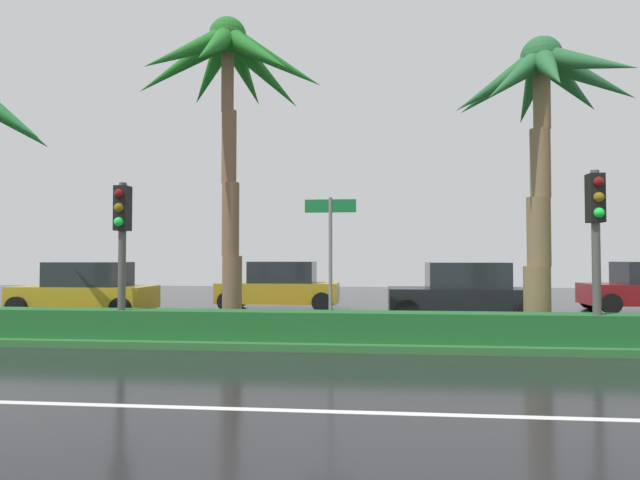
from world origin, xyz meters
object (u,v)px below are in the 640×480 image
at_px(street_name_sign, 330,248).
at_px(car_in_traffic_leading, 86,290).
at_px(palm_tree_centre_left, 230,78).
at_px(traffic_signal_median_left, 122,231).
at_px(traffic_signal_median_right, 596,224).
at_px(car_in_traffic_second, 280,286).
at_px(car_in_traffic_third, 463,293).
at_px(palm_tree_centre, 541,103).

xyz_separation_m(street_name_sign, car_in_traffic_leading, (-8.20, 4.88, -1.25)).
relative_size(palm_tree_centre_left, traffic_signal_median_left, 2.28).
height_order(traffic_signal_median_right, car_in_traffic_second, traffic_signal_median_right).
height_order(palm_tree_centre_left, car_in_traffic_third, palm_tree_centre_left).
bearing_deg(traffic_signal_median_right, traffic_signal_median_left, -179.99).
distance_m(palm_tree_centre_left, palm_tree_centre, 7.25).
distance_m(traffic_signal_median_left, car_in_traffic_third, 9.77).
bearing_deg(traffic_signal_median_right, street_name_sign, 175.11).
distance_m(car_in_traffic_leading, car_in_traffic_second, 6.44).
bearing_deg(traffic_signal_median_right, palm_tree_centre, 115.36).
distance_m(palm_tree_centre_left, car_in_traffic_second, 8.52).
relative_size(traffic_signal_median_right, car_in_traffic_leading, 0.80).
height_order(traffic_signal_median_right, car_in_traffic_leading, traffic_signal_median_right).
relative_size(car_in_traffic_leading, car_in_traffic_second, 1.00).
bearing_deg(car_in_traffic_leading, car_in_traffic_second, -153.04).
bearing_deg(street_name_sign, traffic_signal_median_right, -4.89).
relative_size(traffic_signal_median_left, car_in_traffic_third, 0.77).
distance_m(palm_tree_centre_left, traffic_signal_median_right, 8.80).
distance_m(traffic_signal_median_left, car_in_traffic_leading, 6.73).
bearing_deg(street_name_sign, traffic_signal_median_left, -174.19).
relative_size(palm_tree_centre, traffic_signal_median_right, 1.94).
relative_size(street_name_sign, car_in_traffic_second, 0.70).
xyz_separation_m(traffic_signal_median_left, car_in_traffic_second, (1.97, 8.25, -1.61)).
height_order(palm_tree_centre_left, palm_tree_centre, palm_tree_centre_left).
xyz_separation_m(palm_tree_centre_left, car_in_traffic_leading, (-5.65, 3.67, -5.40)).
xyz_separation_m(street_name_sign, car_in_traffic_second, (-2.47, 7.80, -1.25)).
bearing_deg(traffic_signal_median_right, car_in_traffic_third, 107.49).
relative_size(car_in_traffic_second, car_in_traffic_third, 1.00).
height_order(palm_tree_centre, car_in_traffic_third, palm_tree_centre).
bearing_deg(palm_tree_centre_left, traffic_signal_median_left, -138.55).
distance_m(traffic_signal_median_right, street_name_sign, 5.29).
distance_m(car_in_traffic_leading, car_in_traffic_third, 11.76).
relative_size(palm_tree_centre, car_in_traffic_third, 1.55).
relative_size(palm_tree_centre, car_in_traffic_leading, 1.55).
relative_size(palm_tree_centre_left, street_name_sign, 2.52).
bearing_deg(palm_tree_centre, traffic_signal_median_left, -171.79).
xyz_separation_m(car_in_traffic_second, car_in_traffic_third, (6.02, -2.86, 0.00)).
distance_m(traffic_signal_median_right, car_in_traffic_leading, 14.57).
height_order(street_name_sign, car_in_traffic_third, street_name_sign).
relative_size(street_name_sign, car_in_traffic_third, 0.70).
xyz_separation_m(traffic_signal_median_right, street_name_sign, (-5.25, 0.45, -0.43)).
relative_size(traffic_signal_median_left, car_in_traffic_leading, 0.77).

